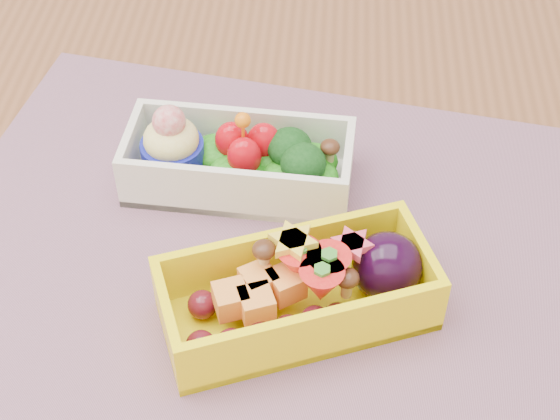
# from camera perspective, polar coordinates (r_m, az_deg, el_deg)

# --- Properties ---
(table) EXTENTS (1.20, 0.80, 0.75)m
(table) POSITION_cam_1_polar(r_m,az_deg,el_deg) (0.73, 0.21, -6.63)
(table) COLOR brown
(table) RESTS_ON ground
(placemat) EXTENTS (0.56, 0.46, 0.00)m
(placemat) POSITION_cam_1_polar(r_m,az_deg,el_deg) (0.64, -0.71, -2.71)
(placemat) COLOR #865C73
(placemat) RESTS_ON table
(bento_white) EXTENTS (0.18, 0.09, 0.07)m
(bento_white) POSITION_cam_1_polar(r_m,az_deg,el_deg) (0.67, -2.83, 3.27)
(bento_white) COLOR silver
(bento_white) RESTS_ON placemat
(bento_yellow) EXTENTS (0.20, 0.14, 0.06)m
(bento_yellow) POSITION_cam_1_polar(r_m,az_deg,el_deg) (0.58, 1.54, -5.36)
(bento_yellow) COLOR yellow
(bento_yellow) RESTS_ON placemat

